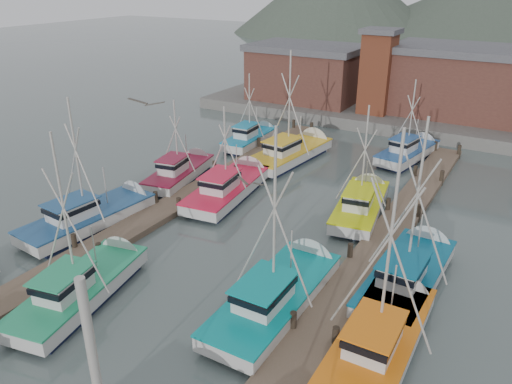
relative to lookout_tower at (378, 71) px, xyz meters
The scene contains 21 objects.
ground 33.52m from the lookout_tower, 86.53° to the right, with size 260.00×260.00×0.00m, color #495857.
dock_left 29.87m from the lookout_tower, 99.80° to the right, with size 2.30×46.00×1.50m.
dock_right 30.79m from the lookout_tower, 72.73° to the right, with size 2.30×46.00×1.50m.
quay 6.67m from the lookout_tower, 63.43° to the left, with size 44.00×16.00×1.20m, color slate.
shed_left 9.30m from the lookout_tower, 167.47° to the left, with size 12.72×8.48×6.20m.
shed_center 8.99m from the lookout_tower, 26.57° to the left, with size 14.84×9.54×6.90m.
lookout_tower is the anchor object (origin of this frame).
distant_hills 90.40m from the lookout_tower, 96.85° to the left, with size 175.00×140.00×42.00m.
boat_4 37.97m from the lookout_tower, 93.25° to the right, with size 4.22×9.01×9.44m.
boat_5 34.27m from the lookout_tower, 79.01° to the right, with size 4.03×9.64×10.04m.
boat_6 33.12m from the lookout_tower, 103.54° to the right, with size 3.80×9.53×9.20m.
boat_7 36.00m from the lookout_tower, 70.95° to the right, with size 4.29×9.12×10.77m.
boat_8 24.25m from the lookout_tower, 96.67° to the right, with size 3.99×9.66×7.55m.
boat_9 23.04m from the lookout_tower, 73.52° to the right, with size 3.86×8.75×8.19m.
boat_10 24.71m from the lookout_tower, 108.49° to the right, with size 3.81×8.29×7.03m.
boat_11 30.92m from the lookout_tower, 68.12° to the right, with size 4.00×9.30×9.89m.
boat_12 15.47m from the lookout_tower, 99.00° to the right, with size 4.13×10.24×10.21m.
boat_13 12.22m from the lookout_tower, 55.47° to the right, with size 3.88×8.49×7.58m.
boat_14 15.53m from the lookout_tower, 120.18° to the right, with size 2.99×7.79×7.27m.
gull_near 38.50m from the lookout_tower, 85.03° to the right, with size 1.55×0.65×0.24m.
gull_far 33.76m from the lookout_tower, 81.71° to the right, with size 1.53×0.66×0.24m.
Camera 1 is at (13.65, -18.20, 14.82)m, focal length 35.00 mm.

